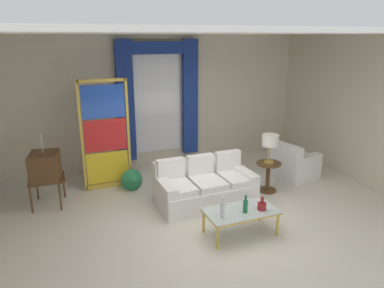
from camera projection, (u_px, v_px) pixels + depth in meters
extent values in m
plane|color=silver|center=(209.00, 217.00, 6.11)|extent=(16.00, 16.00, 0.00)
cube|color=beige|center=(156.00, 101.00, 8.39)|extent=(8.00, 0.12, 3.00)
cube|color=beige|center=(357.00, 109.00, 7.50)|extent=(0.12, 7.00, 3.00)
cube|color=white|center=(191.00, 33.00, 5.94)|extent=(8.00, 7.60, 0.04)
cube|color=white|center=(158.00, 99.00, 8.32)|extent=(1.10, 0.02, 2.50)
cylinder|color=gold|center=(157.00, 41.00, 7.86)|extent=(2.00, 0.04, 0.04)
cube|color=navy|center=(126.00, 102.00, 7.95)|extent=(0.36, 0.12, 2.70)
cube|color=navy|center=(190.00, 98.00, 8.50)|extent=(0.36, 0.12, 2.70)
cube|color=navy|center=(157.00, 47.00, 7.88)|extent=(1.80, 0.10, 0.28)
cube|color=white|center=(206.00, 194.00, 6.57)|extent=(1.75, 0.93, 0.38)
cube|color=white|center=(198.00, 177.00, 6.83)|extent=(1.74, 0.23, 0.78)
cube|color=white|center=(243.00, 183.00, 6.83)|extent=(0.21, 0.86, 0.56)
cube|color=white|center=(165.00, 196.00, 6.25)|extent=(0.21, 0.86, 0.56)
cube|color=white|center=(235.00, 178.00, 6.66)|extent=(0.55, 0.75, 0.12)
cube|color=white|center=(228.00, 161.00, 6.88)|extent=(0.51, 0.15, 0.40)
cube|color=white|center=(207.00, 182.00, 6.45)|extent=(0.55, 0.75, 0.12)
cube|color=white|center=(200.00, 165.00, 6.67)|extent=(0.51, 0.15, 0.40)
cube|color=white|center=(177.00, 187.00, 6.24)|extent=(0.55, 0.75, 0.12)
cube|color=white|center=(171.00, 169.00, 6.45)|extent=(0.51, 0.15, 0.40)
cube|color=silver|center=(241.00, 211.00, 5.49)|extent=(1.10, 0.59, 0.02)
cube|color=gold|center=(232.00, 204.00, 5.74)|extent=(1.10, 0.04, 0.03)
cube|color=gold|center=(250.00, 220.00, 5.25)|extent=(1.10, 0.04, 0.03)
cube|color=gold|center=(209.00, 218.00, 5.31)|extent=(0.04, 0.59, 0.03)
cube|color=gold|center=(270.00, 206.00, 5.69)|extent=(0.04, 0.59, 0.03)
cylinder|color=gold|center=(204.00, 221.00, 5.60)|extent=(0.04, 0.04, 0.38)
cylinder|color=gold|center=(260.00, 210.00, 5.96)|extent=(0.04, 0.04, 0.38)
cylinder|color=gold|center=(218.00, 238.00, 5.15)|extent=(0.04, 0.04, 0.38)
cylinder|color=gold|center=(278.00, 224.00, 5.51)|extent=(0.04, 0.04, 0.38)
cylinder|color=maroon|center=(262.00, 206.00, 5.49)|extent=(0.13, 0.13, 0.11)
cylinder|color=maroon|center=(262.00, 201.00, 5.47)|extent=(0.05, 0.05, 0.05)
sphere|color=maroon|center=(262.00, 198.00, 5.45)|extent=(0.06, 0.06, 0.06)
cylinder|color=silver|center=(223.00, 211.00, 5.22)|extent=(0.06, 0.06, 0.24)
cylinder|color=silver|center=(223.00, 201.00, 5.18)|extent=(0.03, 0.03, 0.06)
sphere|color=silver|center=(223.00, 198.00, 5.16)|extent=(0.04, 0.04, 0.04)
cylinder|color=#196B3D|center=(245.00, 207.00, 5.40)|extent=(0.07, 0.07, 0.19)
cylinder|color=#196B3D|center=(246.00, 199.00, 5.36)|extent=(0.03, 0.03, 0.06)
sphere|color=#196B3D|center=(246.00, 196.00, 5.35)|extent=(0.04, 0.04, 0.04)
cube|color=brown|center=(47.00, 179.00, 6.43)|extent=(0.62, 0.54, 0.03)
cylinder|color=brown|center=(31.00, 200.00, 6.19)|extent=(0.04, 0.04, 0.50)
cylinder|color=brown|center=(37.00, 187.00, 6.72)|extent=(0.04, 0.04, 0.50)
cylinder|color=brown|center=(60.00, 197.00, 6.29)|extent=(0.04, 0.04, 0.50)
cylinder|color=brown|center=(64.00, 185.00, 6.82)|extent=(0.04, 0.04, 0.50)
cube|color=brown|center=(45.00, 166.00, 6.36)|extent=(0.56, 0.63, 0.48)
cube|color=black|center=(31.00, 166.00, 6.30)|extent=(0.07, 0.39, 0.30)
cylinder|color=gold|center=(31.00, 177.00, 6.28)|extent=(0.02, 0.04, 0.04)
cylinder|color=gold|center=(33.00, 174.00, 6.43)|extent=(0.02, 0.04, 0.04)
cylinder|color=silver|center=(42.00, 143.00, 6.23)|extent=(0.03, 0.13, 0.34)
cylinder|color=silver|center=(42.00, 143.00, 6.23)|extent=(0.03, 0.13, 0.34)
cube|color=white|center=(294.00, 168.00, 7.80)|extent=(0.94, 0.94, 0.40)
cube|color=white|center=(295.00, 157.00, 7.73)|extent=(0.81, 0.81, 0.10)
cube|color=white|center=(285.00, 162.00, 7.57)|extent=(0.35, 0.82, 0.80)
cube|color=white|center=(284.00, 160.00, 8.03)|extent=(0.76, 0.32, 0.58)
cube|color=white|center=(306.00, 169.00, 7.52)|extent=(0.76, 0.32, 0.58)
cube|color=gold|center=(82.00, 138.00, 6.85)|extent=(0.05, 0.05, 2.20)
cube|color=gold|center=(128.00, 133.00, 7.17)|extent=(0.05, 0.05, 2.20)
cube|color=gold|center=(101.00, 80.00, 6.69)|extent=(0.90, 0.05, 0.06)
cube|color=gold|center=(109.00, 185.00, 7.31)|extent=(0.90, 0.05, 0.10)
cube|color=yellow|center=(108.00, 167.00, 7.20)|extent=(0.82, 0.02, 0.64)
cube|color=red|center=(106.00, 135.00, 7.01)|extent=(0.82, 0.02, 0.64)
cube|color=#1E47B7|center=(103.00, 102.00, 6.81)|extent=(0.82, 0.02, 0.64)
cylinder|color=beige|center=(132.00, 187.00, 7.25)|extent=(0.16, 0.16, 0.06)
ellipsoid|color=navy|center=(132.00, 182.00, 7.21)|extent=(0.18, 0.32, 0.20)
sphere|color=navy|center=(130.00, 175.00, 7.31)|extent=(0.09, 0.09, 0.09)
cone|color=gold|center=(129.00, 174.00, 7.36)|extent=(0.02, 0.04, 0.02)
cone|color=#2A8550|center=(133.00, 181.00, 7.02)|extent=(0.44, 0.40, 0.50)
cylinder|color=brown|center=(269.00, 164.00, 6.98)|extent=(0.48, 0.48, 0.03)
cylinder|color=brown|center=(268.00, 177.00, 7.07)|extent=(0.08, 0.08, 0.55)
cylinder|color=brown|center=(267.00, 190.00, 7.15)|extent=(0.36, 0.36, 0.03)
cylinder|color=#B29338|center=(269.00, 162.00, 6.97)|extent=(0.18, 0.18, 0.04)
cylinder|color=#B29338|center=(270.00, 152.00, 6.91)|extent=(0.03, 0.03, 0.36)
cylinder|color=white|center=(270.00, 140.00, 6.84)|extent=(0.32, 0.32, 0.22)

